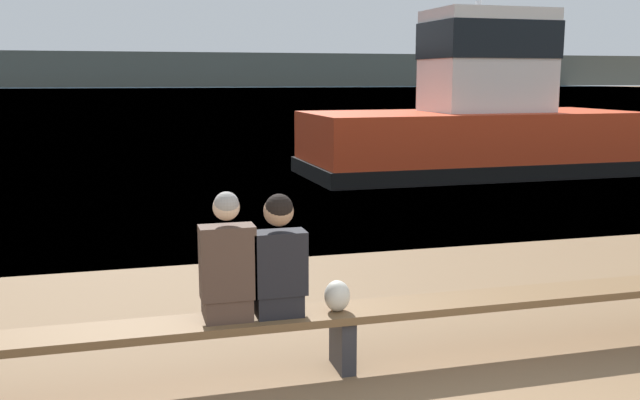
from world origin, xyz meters
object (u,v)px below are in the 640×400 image
bench_main (343,320)px  shopping_bag (337,296)px  person_left (227,265)px  tugboat_red (474,123)px  person_right (278,261)px

bench_main → shopping_bag: 0.22m
person_left → shopping_bag: (0.85, -0.03, -0.30)m
person_left → shopping_bag: size_ratio=4.02×
bench_main → person_left: person_left is taller
shopping_bag → tugboat_red: bearing=57.9°
person_left → person_right: 0.39m
shopping_bag → tugboat_red: 12.37m
tugboat_red → shopping_bag: bearing=146.9°
person_right → tugboat_red: 12.59m
tugboat_red → bench_main: bearing=147.1°
person_left → person_right: bearing=-0.2°
bench_main → person_left: 1.04m
bench_main → person_left: bearing=179.8°
bench_main → shopping_bag: (-0.05, -0.02, 0.21)m
bench_main → tugboat_red: size_ratio=0.92×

